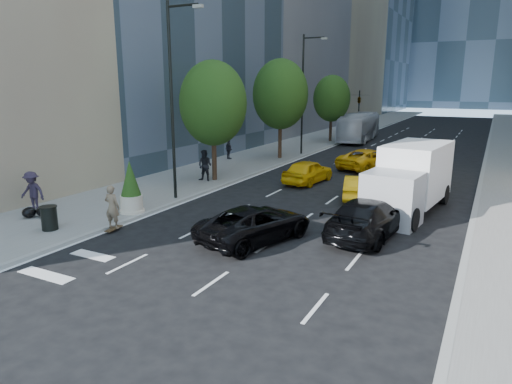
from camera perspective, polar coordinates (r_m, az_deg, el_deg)
The scene contains 24 objects.
ground at distance 18.45m, azimuth -1.40°, elevation -6.13°, with size 160.00×160.00×0.00m, color black.
sidewalk_left at distance 48.83m, azimuth 6.48°, elevation 6.16°, with size 6.00×120.00×0.15m, color slate.
sidewalk_right at distance 45.63m, azimuth 29.35°, elevation 4.01°, with size 4.00×120.00×0.15m, color slate.
lamp_near at distance 24.23m, azimuth -10.22°, elevation 12.35°, with size 2.13×0.22×10.00m.
lamp_far at distance 40.03m, azimuth 6.09°, elevation 12.82°, with size 2.13×0.22×10.00m.
tree_near at distance 28.85m, azimuth -5.39°, elevation 10.97°, with size 4.20×4.20×7.46m.
tree_mid at distance 37.62m, azimuth 3.08°, elevation 12.09°, with size 4.50×4.50×7.99m.
tree_far at distance 49.75m, azimuth 9.44°, elevation 11.45°, with size 3.90×3.90×6.92m.
traffic_signal at distance 57.20m, azimuth 12.78°, elevation 11.15°, with size 2.48×0.53×5.20m.
skateboarder at distance 20.31m, azimuth -17.51°, elevation -2.15°, with size 0.69×0.45×1.88m, color #746048.
black_sedan_lincoln at distance 18.29m, azimuth -0.08°, elevation -3.96°, with size 2.37×5.14×1.43m, color black.
black_sedan_mercedes at distance 19.33m, azimuth 13.81°, elevation -3.14°, with size 2.23×5.48×1.59m, color black.
taxi_a at distance 29.11m, azimuth 6.51°, elevation 2.58°, with size 1.77×4.39×1.50m, color #E4AB0C.
taxi_b at distance 25.63m, azimuth 12.55°, elevation 0.62°, with size 1.35×3.89×1.28m, color #F0A80C.
taxi_c at distance 34.57m, azimuth 13.99°, elevation 3.99°, with size 2.50×5.41×1.50m, color #F0AD0C.
taxi_d at distance 31.45m, azimuth 19.44°, elevation 2.85°, with size 2.31×5.68×1.65m, color yellow.
city_bus at distance 51.76m, azimuth 12.78°, elevation 7.93°, with size 2.55×10.90×3.04m, color silver.
box_truck at distance 23.42m, azimuth 18.70°, elevation 1.61°, with size 3.32×7.12×3.28m.
pedestrian_a at distance 28.93m, azimuth -6.39°, elevation 3.30°, with size 0.96×0.74×1.97m, color black.
pedestrian_b at distance 37.34m, azimuth -3.42°, elevation 5.35°, with size 0.94×0.39×1.61m, color black.
pedestrian_c at distance 24.27m, azimuth -26.17°, elevation 0.03°, with size 1.27×0.73×1.97m, color #292030.
trash_can at distance 21.09m, azimuth -24.43°, elevation -3.03°, with size 0.65×0.65×0.98m, color black.
planter_shrub at distance 22.45m, azimuth -15.39°, elevation 0.51°, with size 1.05×1.05×2.51m.
garbage_bags at distance 23.33m, azimuth -25.56°, elevation -2.21°, with size 1.14×1.10×0.57m.
Camera 1 is at (8.45, -15.20, 6.17)m, focal length 32.00 mm.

